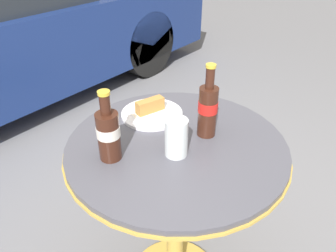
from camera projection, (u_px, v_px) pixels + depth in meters
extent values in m
cylinder|color=gold|center=(175.00, 221.00, 1.30)|extent=(0.07, 0.07, 0.74)
cylinder|color=gold|center=(176.00, 148.00, 1.11)|extent=(0.75, 0.75, 0.01)
cylinder|color=#4C4C56|center=(177.00, 145.00, 1.10)|extent=(0.74, 0.74, 0.02)
cylinder|color=#3D1E14|center=(109.00, 136.00, 0.99)|extent=(0.07, 0.07, 0.16)
cylinder|color=silver|center=(108.00, 131.00, 0.98)|extent=(0.07, 0.07, 0.03)
cylinder|color=#3D1E14|center=(105.00, 104.00, 0.93)|extent=(0.03, 0.03, 0.06)
cylinder|color=gold|center=(104.00, 93.00, 0.91)|extent=(0.04, 0.04, 0.01)
cylinder|color=#3D1E14|center=(208.00, 112.00, 1.09)|extent=(0.06, 0.06, 0.18)
cylinder|color=red|center=(208.00, 106.00, 1.08)|extent=(0.07, 0.07, 0.04)
cylinder|color=#3D1E14|center=(210.00, 78.00, 1.02)|extent=(0.03, 0.03, 0.07)
cylinder|color=gold|center=(211.00, 66.00, 1.00)|extent=(0.03, 0.03, 0.01)
cylinder|color=black|center=(176.00, 141.00, 1.02)|extent=(0.07, 0.07, 0.10)
cylinder|color=silver|center=(176.00, 138.00, 1.01)|extent=(0.07, 0.07, 0.13)
cylinder|color=white|center=(152.00, 114.00, 1.24)|extent=(0.23, 0.23, 0.01)
cube|color=white|center=(152.00, 112.00, 1.24)|extent=(0.19, 0.19, 0.00)
cube|color=#B77F3D|center=(150.00, 106.00, 1.23)|extent=(0.12, 0.07, 0.05)
cylinder|color=black|center=(56.00, 19.00, 4.12)|extent=(0.65, 0.21, 0.65)
cylinder|color=black|center=(145.00, 43.00, 3.32)|extent=(0.65, 0.21, 0.65)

